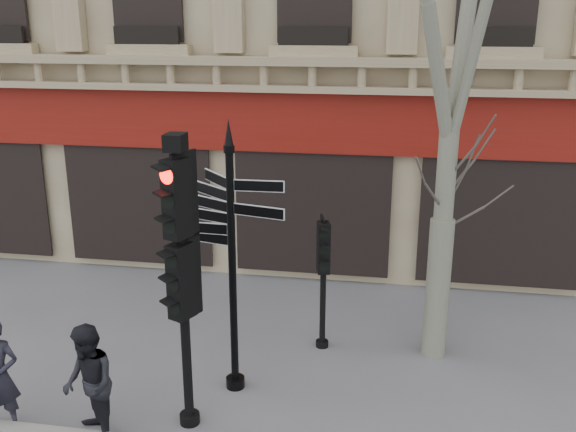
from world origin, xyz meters
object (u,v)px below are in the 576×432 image
traffic_signal_main (181,250)px  fingerpost (231,214)px  pedestrian_b (89,385)px  traffic_signal_secondary (323,261)px

traffic_signal_main → fingerpost: bearing=91.3°
fingerpost → traffic_signal_main: fingerpost is taller
traffic_signal_main → pedestrian_b: 2.28m
traffic_signal_main → traffic_signal_secondary: size_ratio=1.81×
fingerpost → traffic_signal_secondary: fingerpost is taller
pedestrian_b → fingerpost: bearing=96.6°
fingerpost → traffic_signal_main: bearing=-88.6°
traffic_signal_secondary → pedestrian_b: traffic_signal_secondary is taller
traffic_signal_main → pedestrian_b: (-1.22, -0.58, -1.84)m
traffic_signal_main → pedestrian_b: bearing=-131.3°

